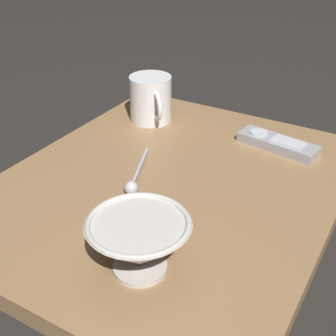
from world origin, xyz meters
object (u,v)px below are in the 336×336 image
object	(u,v)px
teaspoon	(134,182)
coffee_mug	(151,99)
cereal_bowl	(139,243)
tv_remote_near	(278,143)

from	to	relation	value
teaspoon	coffee_mug	bearing A→B (deg)	-64.01
cereal_bowl	tv_remote_near	distance (m)	0.42
cereal_bowl	tv_remote_near	xyz separation A→B (m)	(-0.05, -0.42, -0.03)
coffee_mug	tv_remote_near	size ratio (longest dim) A/B	0.65
cereal_bowl	tv_remote_near	world-z (taller)	cereal_bowl
cereal_bowl	teaspoon	world-z (taller)	cereal_bowl
coffee_mug	teaspoon	size ratio (longest dim) A/B	0.76
tv_remote_near	teaspoon	bearing A→B (deg)	57.91
teaspoon	cereal_bowl	bearing A→B (deg)	126.35
tv_remote_near	cereal_bowl	bearing A→B (deg)	83.75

